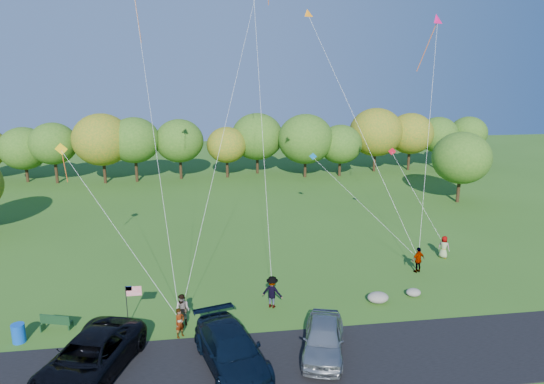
{
  "coord_description": "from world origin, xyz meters",
  "views": [
    {
      "loc": [
        -2.54,
        -24.11,
        13.84
      ],
      "look_at": [
        1.82,
        6.0,
        6.0
      ],
      "focal_mm": 32.0,
      "sensor_mm": 36.0,
      "label": 1
    }
  ],
  "objects": [
    {
      "name": "flag_assembly",
      "position": [
        -6.72,
        0.94,
        1.74
      ],
      "size": [
        0.87,
        0.56,
        2.34
      ],
      "color": "black",
      "rests_on": "ground"
    },
    {
      "name": "park_bench",
      "position": [
        -10.74,
        0.87,
        0.51
      ],
      "size": [
        1.69,
        0.77,
        0.96
      ],
      "rotation": [
        0.0,
        0.0,
        -0.3
      ],
      "color": "#123218",
      "rests_on": "ground"
    },
    {
      "name": "treeline",
      "position": [
        2.12,
        36.82,
        4.77
      ],
      "size": [
        76.09,
        27.83,
        8.57
      ],
      "color": "#392615",
      "rests_on": "ground"
    },
    {
      "name": "ground",
      "position": [
        0.0,
        0.0,
        0.0
      ],
      "size": [
        140.0,
        140.0,
        0.0
      ],
      "primitive_type": "plane",
      "color": "#305C1A",
      "rests_on": "ground"
    },
    {
      "name": "flyer_e",
      "position": [
        15.04,
        7.66,
        0.84
      ],
      "size": [
        0.96,
        0.96,
        1.69
      ],
      "primitive_type": "imported",
      "rotation": [
        0.0,
        0.0,
        2.36
      ],
      "color": "#4C4C59",
      "rests_on": "ground"
    },
    {
      "name": "flyer_b",
      "position": [
        -3.95,
        0.54,
        0.9
      ],
      "size": [
        1.09,
        1.01,
        1.79
      ],
      "primitive_type": "imported",
      "rotation": [
        0.0,
        0.0,
        -0.51
      ],
      "color": "#4C4C59",
      "rests_on": "ground"
    },
    {
      "name": "minivan_dark",
      "position": [
        -8.02,
        -3.59,
        0.97
      ],
      "size": [
        4.97,
        7.21,
        1.83
      ],
      "primitive_type": "imported",
      "rotation": [
        0.0,
        0.0,
        -0.32
      ],
      "color": "black",
      "rests_on": "asphalt_lane"
    },
    {
      "name": "minivan_navy",
      "position": [
        -1.54,
        -3.81,
        0.94
      ],
      "size": [
        3.98,
        6.53,
        1.77
      ],
      "primitive_type": "imported",
      "rotation": [
        0.0,
        0.0,
        0.26
      ],
      "color": "black",
      "rests_on": "asphalt_lane"
    },
    {
      "name": "trash_barrel",
      "position": [
        -12.32,
        -0.02,
        0.5
      ],
      "size": [
        0.67,
        0.67,
        1.0
      ],
      "primitive_type": "cylinder",
      "color": "#0C46B7",
      "rests_on": "ground"
    },
    {
      "name": "boulder_near",
      "position": [
        7.66,
        1.5,
        0.32
      ],
      "size": [
        1.29,
        1.01,
        0.65
      ],
      "primitive_type": "ellipsoid",
      "color": "gray",
      "rests_on": "ground"
    },
    {
      "name": "flyer_a",
      "position": [
        -4.05,
        -0.7,
        0.81
      ],
      "size": [
        0.7,
        0.69,
        1.62
      ],
      "primitive_type": "imported",
      "rotation": [
        0.0,
        0.0,
        0.76
      ],
      "color": "#4C4C59",
      "rests_on": "ground"
    },
    {
      "name": "flyer_d",
      "position": [
        11.99,
        5.41,
        0.91
      ],
      "size": [
        1.16,
        0.76,
        1.83
      ],
      "primitive_type": "imported",
      "rotation": [
        0.0,
        0.0,
        3.46
      ],
      "color": "#4C4C59",
      "rests_on": "ground"
    },
    {
      "name": "flyer_c",
      "position": [
        1.23,
        1.86,
        0.97
      ],
      "size": [
        1.45,
        1.25,
        1.95
      ],
      "primitive_type": "imported",
      "rotation": [
        0.0,
        0.0,
        2.63
      ],
      "color": "#4C4C59",
      "rests_on": "ground"
    },
    {
      "name": "minivan_silver",
      "position": [
        3.03,
        -3.4,
        0.89
      ],
      "size": [
        3.27,
        5.24,
        1.66
      ],
      "primitive_type": "imported",
      "rotation": [
        0.0,
        0.0,
        -0.29
      ],
      "color": "gray",
      "rests_on": "asphalt_lane"
    },
    {
      "name": "asphalt_lane",
      "position": [
        0.0,
        -4.0,
        0.03
      ],
      "size": [
        44.0,
        6.0,
        0.06
      ],
      "primitive_type": "cube",
      "color": "black",
      "rests_on": "ground"
    },
    {
      "name": "boulder_far",
      "position": [
        10.16,
        2.0,
        0.24
      ],
      "size": [
        0.92,
        0.77,
        0.48
      ],
      "primitive_type": "ellipsoid",
      "color": "slate",
      "rests_on": "ground"
    }
  ]
}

